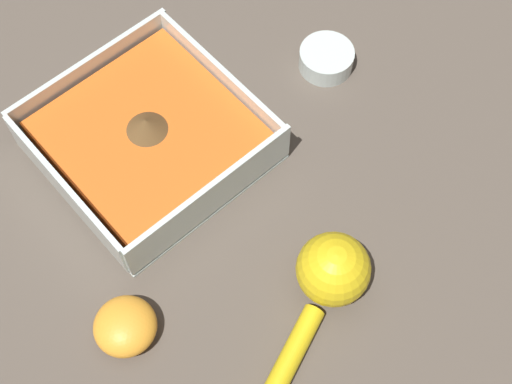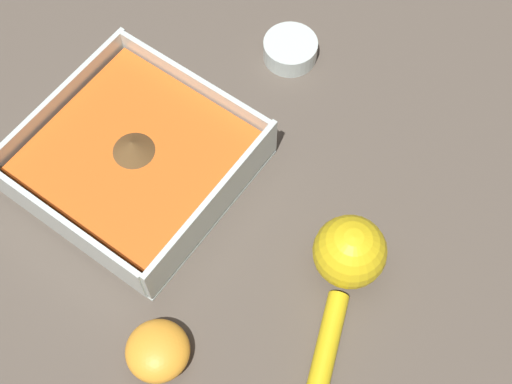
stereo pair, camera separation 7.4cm
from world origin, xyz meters
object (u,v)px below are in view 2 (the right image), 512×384
spice_bowl (289,49)px  lemon_half (158,351)px  lemon_squeezer (346,265)px  square_dish (136,162)px

spice_bowl → lemon_half: 0.39m
spice_bowl → lemon_half: lemon_half is taller
lemon_half → lemon_squeezer: bearing=-30.3°
spice_bowl → lemon_squeezer: lemon_squeezer is taller
lemon_squeezer → lemon_half: size_ratio=3.21×
square_dish → lemon_squeezer: (0.03, -0.25, 0.01)m
lemon_squeezer → spice_bowl: bearing=25.3°
lemon_half → square_dish: bearing=45.9°
spice_bowl → lemon_half: (-0.38, -0.11, 0.00)m
square_dish → lemon_squeezer: bearing=-83.5°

